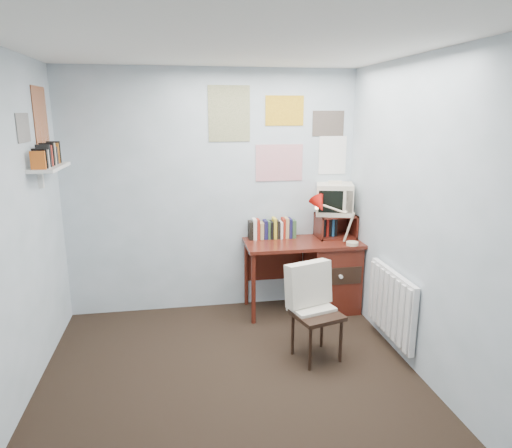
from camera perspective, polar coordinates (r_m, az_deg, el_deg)
The scene contains 14 objects.
ground at distance 3.60m, azimuth -2.50°, elevation -21.23°, with size 3.50×3.50×0.00m, color black.
back_wall at distance 4.76m, azimuth -5.41°, elevation 3.88°, with size 3.00×0.02×2.50m, color silver.
right_wall at distance 3.56m, azimuth 21.95°, elevation -0.45°, with size 0.02×3.50×2.50m, color silver.
ceiling at distance 2.98m, azimuth -3.05°, elevation 22.18°, with size 3.00×3.50×0.02m, color white.
desk at distance 4.95m, azimuth 8.80°, elevation -5.96°, with size 1.20×0.55×0.76m.
desk_chair at distance 3.96m, azimuth 7.64°, elevation -11.22°, with size 0.41×0.39×0.80m, color black.
desk_lamp at distance 4.65m, azimuth 12.06°, elevation 0.01°, with size 0.31×0.26×0.44m, color red.
tv_riser at distance 4.95m, azimuth 9.90°, elevation -0.19°, with size 0.40×0.30×0.25m, color #501B12.
crt_tv at distance 4.90m, azimuth 9.76°, elevation 3.30°, with size 0.38×0.35×0.36m, color beige.
book_row at distance 4.85m, azimuth 2.58°, elevation -0.48°, with size 0.60×0.14×0.22m, color #501B12.
radiator at distance 4.25m, azimuth 16.58°, elevation -9.55°, with size 0.09×0.80×0.60m, color white.
wall_shelf at distance 4.18m, azimuth -24.39°, elevation 6.47°, with size 0.20×0.62×0.24m, color white.
posters_back at distance 4.79m, azimuth 2.96°, elevation 11.22°, with size 1.20×0.01×0.90m, color white.
posters_left at distance 4.18m, azimuth -26.18°, elevation 11.54°, with size 0.01×0.70×0.60m, color white.
Camera 1 is at (-0.36, -2.92, 2.07)m, focal length 32.00 mm.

